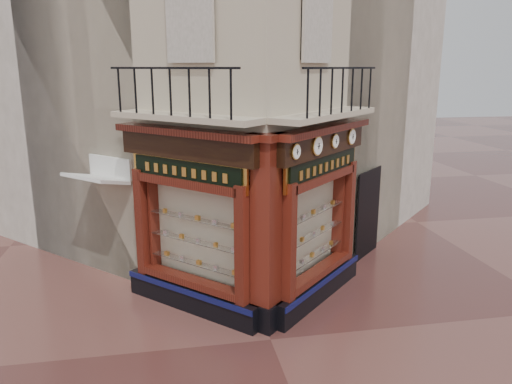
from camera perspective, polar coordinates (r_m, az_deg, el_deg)
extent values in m
plane|color=#4E2824|center=(10.15, 1.69, -16.52)|extent=(80.00, 80.00, 0.00)
cube|color=#BEAF95|center=(14.84, -3.34, 17.28)|extent=(11.31, 11.31, 12.00)
cube|color=beige|center=(17.18, -12.89, 14.86)|extent=(11.31, 11.31, 11.00)
cube|color=beige|center=(17.71, 3.90, 15.13)|extent=(11.31, 11.31, 11.00)
cube|color=black|center=(11.21, -7.35, -11.91)|extent=(2.72, 2.72, 0.55)
cube|color=#0D1144|center=(10.99, -8.06, -11.24)|extent=(2.50, 2.50, 0.12)
cube|color=#3B110A|center=(9.80, -1.48, -6.16)|extent=(0.37, 0.37, 2.45)
cube|color=#3B110A|center=(11.59, -12.76, -3.29)|extent=(0.37, 0.37, 2.45)
cube|color=#F4E6B9|center=(10.88, -6.43, -4.30)|extent=(1.80, 1.80, 2.10)
cube|color=black|center=(10.22, -7.86, 5.14)|extent=(2.69, 2.69, 0.50)
cube|color=#3B110A|center=(10.13, -8.19, 6.82)|extent=(2.86, 2.86, 0.14)
cube|color=black|center=(11.68, 7.11, -10.80)|extent=(2.72, 2.72, 0.55)
cube|color=#0D1144|center=(11.51, 8.00, -10.03)|extent=(2.50, 2.50, 0.12)
cube|color=#3B110A|center=(9.97, 3.61, -5.83)|extent=(0.37, 0.37, 2.45)
cube|color=#3B110A|center=(12.34, 10.35, -2.10)|extent=(0.37, 0.37, 2.45)
cube|color=#F4E6B9|center=(11.28, 5.85, -3.61)|extent=(1.80, 1.80, 2.10)
cube|color=black|center=(10.73, 7.56, 5.57)|extent=(2.69, 2.69, 0.50)
cube|color=#3B110A|center=(10.65, 7.95, 7.18)|extent=(2.86, 2.86, 0.14)
cube|color=black|center=(10.44, 1.11, -13.85)|extent=(0.78, 0.78, 0.55)
cube|color=#3B110A|center=(9.69, 1.16, -3.74)|extent=(0.64, 0.64, 3.50)
cube|color=#3B110A|center=(9.31, 1.21, 6.33)|extent=(0.85, 0.85, 0.14)
cube|color=#BEAF95|center=(10.08, -8.32, 8.44)|extent=(2.97, 2.97, 0.12)
cube|color=black|center=(9.80, -9.87, 13.79)|extent=(2.36, 2.36, 0.04)
cube|color=#BEAF95|center=(10.61, 8.10, 8.73)|extent=(2.97, 2.97, 0.12)
cube|color=black|center=(10.43, 9.95, 13.79)|extent=(2.36, 2.36, 0.04)
cylinder|color=gold|center=(9.44, 4.54, 4.61)|extent=(0.25, 0.25, 0.31)
cylinder|color=white|center=(9.42, 4.70, 4.60)|extent=(0.20, 0.20, 0.26)
cube|color=black|center=(9.42, 4.78, 4.59)|extent=(0.02, 0.02, 0.10)
cube|color=black|center=(9.42, 4.78, 4.59)|extent=(0.06, 0.06, 0.01)
cylinder|color=gold|center=(10.18, 6.99, 5.25)|extent=(0.32, 0.32, 0.40)
cylinder|color=white|center=(10.17, 7.14, 5.23)|extent=(0.26, 0.26, 0.35)
cube|color=black|center=(10.16, 7.22, 5.22)|extent=(0.02, 0.02, 0.13)
cube|color=black|center=(10.16, 7.22, 5.22)|extent=(0.08, 0.08, 0.01)
cylinder|color=gold|center=(10.90, 8.97, 5.76)|extent=(0.26, 0.26, 0.32)
cylinder|color=white|center=(10.88, 9.12, 5.74)|extent=(0.21, 0.21, 0.27)
cube|color=black|center=(10.88, 9.19, 5.73)|extent=(0.02, 0.02, 0.11)
cube|color=black|center=(10.88, 9.19, 5.73)|extent=(0.06, 0.06, 0.01)
cylinder|color=gold|center=(11.67, 10.84, 6.22)|extent=(0.30, 0.30, 0.38)
cylinder|color=white|center=(11.66, 10.97, 6.21)|extent=(0.24, 0.24, 0.32)
cube|color=black|center=(11.66, 11.04, 6.20)|extent=(0.02, 0.02, 0.13)
cube|color=black|center=(11.66, 11.04, 6.20)|extent=(0.07, 0.07, 0.01)
cube|color=gold|center=(10.28, -7.92, 2.36)|extent=(2.21, 2.21, 0.59)
cube|color=black|center=(10.25, -8.07, 2.32)|extent=(2.06, 2.06, 0.44)
cube|color=gold|center=(10.79, 7.66, 2.92)|extent=(2.28, 2.28, 0.61)
cube|color=black|center=(10.77, 7.85, 2.90)|extent=(2.12, 2.12, 0.46)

